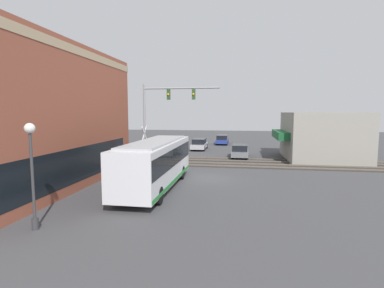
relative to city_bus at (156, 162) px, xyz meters
The scene contains 12 objects.
ground_plane 4.73m from the city_bus, 39.62° to the right, with size 120.00×120.00×0.00m, color #424244.
shop_building 20.29m from the city_bus, 43.26° to the right, with size 9.35×8.49×5.00m.
city_bus is the anchor object (origin of this frame).
traffic_signal_gantry 8.30m from the city_bus, 10.57° to the left, with size 0.42×6.86×7.53m.
crossing_signal 7.37m from the city_bus, 23.91° to the left, with size 1.41×1.18×3.81m.
streetlamp 8.32m from the city_bus, 157.47° to the left, with size 0.44×0.44×4.59m.
rail_track_near 9.94m from the city_bus, 16.62° to the right, with size 2.60×60.00×0.15m.
rail_track_far 13.00m from the city_bus, 12.55° to the right, with size 2.60×60.00×0.15m.
parked_car_grey 15.64m from the city_bus, 20.25° to the right, with size 4.46×1.82×1.45m.
parked_car_silver 20.92m from the city_bus, ahead, with size 4.77×1.82×1.49m.
parked_car_blue 28.45m from the city_bus, ahead, with size 4.86×1.82×1.45m.
pedestrian_at_crossing 8.05m from the city_bus, 19.16° to the left, with size 0.34×0.34×1.77m.
Camera 1 is at (-22.17, -2.71, 5.04)m, focal length 28.00 mm.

